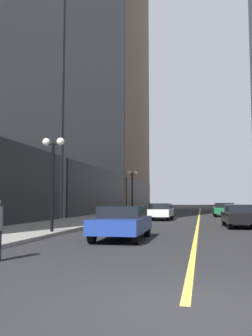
{
  "coord_description": "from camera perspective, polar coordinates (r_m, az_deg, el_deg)",
  "views": [
    {
      "loc": [
        0.27,
        -5.72,
        1.55
      ],
      "look_at": [
        -7.31,
        31.88,
        4.87
      ],
      "focal_mm": 40.09,
      "sensor_mm": 36.0,
      "label": 1
    }
  ],
  "objects": [
    {
      "name": "car_green",
      "position": [
        37.61,
        14.63,
        -6.05
      ],
      "size": [
        1.99,
        4.22,
        1.32
      ],
      "color": "#196038",
      "rests_on": "ground"
    },
    {
      "name": "sidewalk_left",
      "position": [
        41.63,
        -0.43,
        -6.98
      ],
      "size": [
        4.5,
        78.0,
        0.15
      ],
      "primitive_type": "cube",
      "color": "gray",
      "rests_on": "ground"
    },
    {
      "name": "building_left_far",
      "position": [
        71.85,
        -4.42,
        13.07
      ],
      "size": [
        16.14,
        26.0,
        47.63
      ],
      "color": "gray",
      "rests_on": "ground"
    },
    {
      "name": "car_black",
      "position": [
        22.55,
        17.19,
        -6.84
      ],
      "size": [
        2.12,
        4.32,
        1.32
      ],
      "color": "black",
      "rests_on": "ground"
    },
    {
      "name": "car_white",
      "position": [
        30.05,
        5.23,
        -6.52
      ],
      "size": [
        1.88,
        4.12,
        1.32
      ],
      "color": "silver",
      "rests_on": "ground"
    },
    {
      "name": "lane_centre_stripe",
      "position": [
        40.75,
        11.09,
        -7.03
      ],
      "size": [
        0.16,
        70.0,
        0.01
      ],
      "primitive_type": "cube",
      "color": "#E5D64C",
      "rests_on": "ground"
    },
    {
      "name": "street_lamp_left_near",
      "position": [
        17.52,
        -11.04,
        0.73
      ],
      "size": [
        1.06,
        0.36,
        4.43
      ],
      "color": "black",
      "rests_on": "ground"
    },
    {
      "name": "street_lamp_left_far",
      "position": [
        36.81,
        0.94,
        -2.29
      ],
      "size": [
        1.06,
        0.36,
        4.43
      ],
      "color": "black",
      "rests_on": "ground"
    },
    {
      "name": "car_blue",
      "position": [
        15.1,
        -0.55,
        -8.11
      ],
      "size": [
        1.89,
        4.33,
        1.32
      ],
      "color": "navy",
      "rests_on": "ground"
    },
    {
      "name": "ground_plane",
      "position": [
        40.75,
        11.09,
        -7.03
      ],
      "size": [
        200.0,
        200.0,
        0.0
      ],
      "primitive_type": "plane",
      "color": "#262628"
    }
  ]
}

